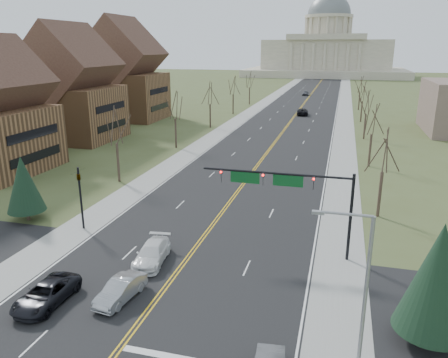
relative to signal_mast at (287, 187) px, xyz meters
The scene contains 31 objects.
ground 16.46m from the signal_mast, 118.88° to the right, with size 600.00×600.00×0.00m, color #475128.
road 96.96m from the signal_mast, 94.41° to the left, with size 20.00×380.00×0.01m, color black.
cross_road 12.03m from the signal_mast, 134.80° to the right, with size 120.00×14.00×0.01m, color black.
sidewalk_left 98.61m from the signal_mast, 101.39° to the left, with size 4.00×380.00×0.03m, color gray.
sidewalk_right 96.78m from the signal_mast, 87.30° to the left, with size 4.00×380.00×0.03m, color gray.
center_line 96.96m from the signal_mast, 94.41° to the left, with size 0.42×380.00×0.01m, color gold.
edge_line_left 98.20m from the signal_mast, 100.13° to the left, with size 0.15×380.00×0.01m, color silver.
edge_line_right 96.70m from the signal_mast, 88.60° to the left, with size 0.15×380.00×0.01m, color silver.
capitol 236.68m from the signal_mast, 91.80° to the left, with size 90.00×60.00×50.00m.
signal_mast is the anchor object (origin of this frame).
signal_left 19.06m from the signal_mast, behind, with size 0.32×0.36×6.00m.
street_light 14.51m from the signal_mast, 68.59° to the right, with size 2.90×0.25×9.07m.
tree_r_0 13.26m from the signal_mast, 52.51° to the left, with size 3.74×3.74×8.50m.
tree_l_0 27.17m from the signal_mast, 147.71° to the left, with size 3.96×3.96×9.00m.
tree_r_1 31.56m from the signal_mast, 75.21° to the left, with size 3.74×3.74×8.50m.
tree_l_1 41.45m from the signal_mast, 123.63° to the left, with size 3.96×3.96×9.00m.
tree_r_2 51.15m from the signal_mast, 80.94° to the left, with size 3.74×3.74×8.50m.
tree_l_2 59.15m from the signal_mast, 112.83° to the left, with size 3.96×3.96×9.00m.
tree_r_3 70.96m from the signal_mast, 83.48° to the left, with size 3.74×3.74×8.50m.
tree_l_3 77.96m from the signal_mast, 107.12° to the left, with size 3.96×3.96×9.00m.
tree_r_4 90.86m from the signal_mast, 84.91° to the left, with size 3.74×3.74×8.50m.
tree_l_4 97.25m from the signal_mast, 103.65° to the left, with size 3.96×3.96×9.00m.
conifer_r 13.56m from the signal_mast, 44.83° to the right, with size 4.20×4.20×7.50m.
conifer_l 25.53m from the signal_mast, behind, with size 3.64×3.64×6.50m.
bldg_left_mid 56.81m from the signal_mast, 139.96° to the left, with size 15.10×14.28×20.75m.
bldg_left_far 75.76m from the signal_mast, 126.91° to the left, with size 17.10×14.28×23.25m.
car_sb_inner_lead 14.86m from the signal_mast, 134.22° to the right, with size 1.54×4.43×1.46m, color #989BA0.
car_sb_outer_lead 19.16m from the signal_mast, 140.55° to the right, with size 2.41×5.22×1.45m, color black.
car_sb_inner_second 11.99m from the signal_mast, 155.52° to the right, with size 2.13×5.23×1.52m, color white.
car_far_nb 77.83m from the signal_mast, 94.27° to the left, with size 2.71×5.88×1.63m, color black.
car_far_sb 124.16m from the signal_mast, 94.18° to the left, with size 1.87×4.66×1.59m, color #4D4E55.
Camera 1 is at (11.22, -19.77, 16.47)m, focal length 35.00 mm.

